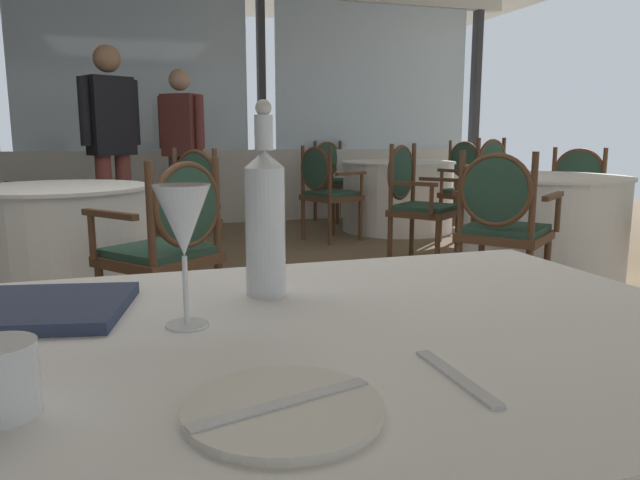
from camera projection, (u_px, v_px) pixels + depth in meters
ground_plane at (162, 365)px, 2.71m from camera, size 15.19×15.19×0.00m
window_wall_far at (136, 125)px, 6.62m from camera, size 9.17×0.14×2.84m
side_plate at (283, 409)px, 0.62m from camera, size 0.21×0.21×0.01m
butter_knife at (283, 404)px, 0.61m from camera, size 0.20×0.07×0.00m
dinner_fork at (456, 377)px, 0.70m from camera, size 0.02×0.17×0.00m
water_bottle at (265, 218)px, 1.05m from camera, size 0.07×0.07×0.34m
wine_glass at (183, 224)px, 0.87m from camera, size 0.08×0.08×0.21m
menu_book at (28, 308)px, 0.95m from camera, size 0.34×0.30×0.02m
background_table_1 at (61, 251)px, 3.39m from camera, size 1.00×1.00×0.74m
dining_chair_1_0 at (170, 239)px, 2.84m from camera, size 0.66×0.65×0.92m
dining_chair_1_1 at (183, 206)px, 4.11m from camera, size 0.65×0.66×0.94m
background_table_2 at (543, 228)px, 4.23m from camera, size 1.14×1.14×0.74m
dining_chair_2_0 at (574, 194)px, 5.02m from camera, size 0.65×0.66×0.92m
dining_chair_2_1 at (415, 195)px, 4.75m from camera, size 0.66×0.65×0.96m
dining_chair_2_2 at (501, 219)px, 3.39m from camera, size 0.65×0.66×0.94m
background_table_3 at (397, 196)px, 6.44m from camera, size 1.21×1.21×0.74m
dining_chair_3_0 at (457, 175)px, 7.07m from camera, size 0.60×0.64×0.96m
dining_chair_3_1 at (334, 174)px, 7.18m from camera, size 0.64×0.60×0.95m
dining_chair_3_2 at (325, 186)px, 5.76m from camera, size 0.60×0.64×0.92m
dining_chair_3_3 at (480, 182)px, 5.63m from camera, size 0.64×0.60×1.00m
diner_person_0 at (111, 137)px, 5.00m from camera, size 0.47×0.35×1.75m
diner_person_1 at (182, 143)px, 5.96m from camera, size 0.42×0.39×1.66m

